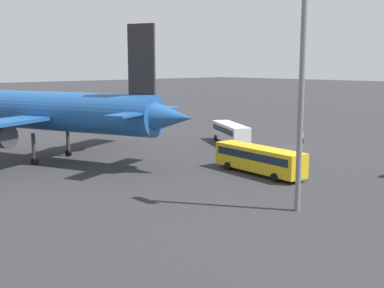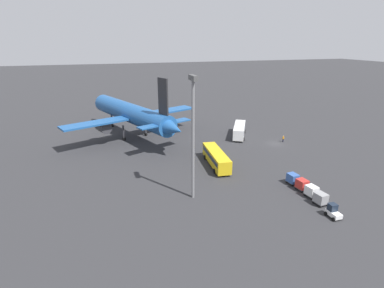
# 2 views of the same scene
# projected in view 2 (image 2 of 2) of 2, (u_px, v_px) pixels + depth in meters

# --- Properties ---
(ground_plane) EXTENTS (600.00, 600.00, 0.00)m
(ground_plane) POSITION_uv_depth(u_px,v_px,m) (275.00, 144.00, 78.47)
(ground_plane) COLOR #2D2D30
(airplane) EXTENTS (43.85, 37.47, 17.78)m
(airplane) POSITION_uv_depth(u_px,v_px,m) (131.00, 114.00, 81.78)
(airplane) COLOR #1E5193
(airplane) RESTS_ON ground
(shuttle_bus_near) EXTENTS (11.55, 8.12, 3.31)m
(shuttle_bus_near) POSITION_uv_depth(u_px,v_px,m) (239.00, 130.00, 83.87)
(shuttle_bus_near) COLOR white
(shuttle_bus_near) RESTS_ON ground
(shuttle_bus_far) EXTENTS (12.83, 4.12, 3.24)m
(shuttle_bus_far) POSITION_uv_depth(u_px,v_px,m) (216.00, 157.00, 64.32)
(shuttle_bus_far) COLOR gold
(shuttle_bus_far) RESTS_ON ground
(baggage_tug) EXTENTS (2.42, 1.65, 2.10)m
(baggage_tug) POSITION_uv_depth(u_px,v_px,m) (333.00, 211.00, 45.77)
(baggage_tug) COLOR white
(baggage_tug) RESTS_ON ground
(worker_person) EXTENTS (0.38, 0.38, 1.74)m
(worker_person) POSITION_uv_depth(u_px,v_px,m) (283.00, 139.00, 79.61)
(worker_person) COLOR #1E1E2D
(worker_person) RESTS_ON ground
(cargo_cart_grey) EXTENTS (2.17, 1.90, 2.06)m
(cargo_cart_grey) POSITION_uv_depth(u_px,v_px,m) (321.00, 198.00, 49.12)
(cargo_cart_grey) COLOR #38383D
(cargo_cart_grey) RESTS_ON ground
(cargo_cart_white) EXTENTS (2.17, 1.90, 2.06)m
(cargo_cart_white) POSITION_uv_depth(u_px,v_px,m) (311.00, 191.00, 51.54)
(cargo_cart_white) COLOR #38383D
(cargo_cart_white) RESTS_ON ground
(cargo_cart_red) EXTENTS (2.17, 1.90, 2.06)m
(cargo_cart_red) POSITION_uv_depth(u_px,v_px,m) (302.00, 184.00, 53.89)
(cargo_cart_red) COLOR #38383D
(cargo_cart_red) RESTS_ON ground
(cargo_cart_blue) EXTENTS (2.17, 1.90, 2.06)m
(cargo_cart_blue) POSITION_uv_depth(u_px,v_px,m) (293.00, 178.00, 56.20)
(cargo_cart_blue) COLOR #38383D
(cargo_cart_blue) RESTS_ON ground
(light_pole) EXTENTS (2.80, 0.70, 20.77)m
(light_pole) POSITION_uv_depth(u_px,v_px,m) (193.00, 128.00, 47.73)
(light_pole) COLOR slate
(light_pole) RESTS_ON ground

